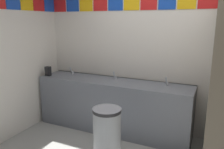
{
  "coord_description": "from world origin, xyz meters",
  "views": [
    {
      "loc": [
        0.7,
        -1.95,
        1.74
      ],
      "look_at": [
        -0.59,
        0.84,
        1.01
      ],
      "focal_mm": 36.13,
      "sensor_mm": 36.0,
      "label": 1
    }
  ],
  "objects": [
    {
      "name": "faucet_center",
      "position": [
        -0.73,
        1.25,
        0.88
      ],
      "size": [
        0.04,
        0.1,
        0.14
      ],
      "color": "silver",
      "rests_on": "vanity_counter"
    },
    {
      "name": "faucet_right",
      "position": [
        0.09,
        1.25,
        0.88
      ],
      "size": [
        0.04,
        0.1,
        0.14
      ],
      "color": "silver",
      "rests_on": "vanity_counter"
    },
    {
      "name": "trash_bin",
      "position": [
        -0.43,
        0.33,
        0.36
      ],
      "size": [
        0.35,
        0.35,
        0.71
      ],
      "color": "#999EA3",
      "rests_on": "ground_plane"
    },
    {
      "name": "soap_dispenser",
      "position": [
        -1.88,
        1.0,
        0.91
      ],
      "size": [
        0.09,
        0.09,
        0.16
      ],
      "color": "black",
      "rests_on": "vanity_counter"
    },
    {
      "name": "vanity_counter",
      "position": [
        -0.73,
        1.16,
        0.43
      ],
      "size": [
        2.48,
        0.56,
        0.83
      ],
      "color": "slate",
      "rests_on": "ground_plane"
    },
    {
      "name": "faucet_left",
      "position": [
        -1.56,
        1.25,
        0.88
      ],
      "size": [
        0.04,
        0.1,
        0.14
      ],
      "color": "silver",
      "rests_on": "vanity_counter"
    },
    {
      "name": "wall_back",
      "position": [
        -0.0,
        1.48,
        1.31
      ],
      "size": [
        4.05,
        0.09,
        2.61
      ],
      "color": "silver",
      "rests_on": "ground_plane"
    }
  ]
}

